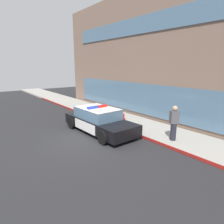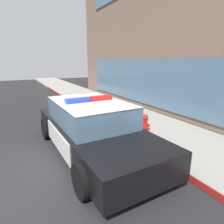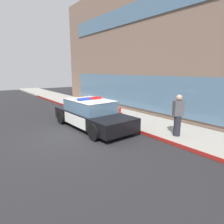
# 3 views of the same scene
# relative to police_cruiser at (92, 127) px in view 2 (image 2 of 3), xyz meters

# --- Properties ---
(ground) EXTENTS (48.00, 48.00, 0.00)m
(ground) POSITION_rel_police_cruiser_xyz_m (0.81, -1.35, -0.68)
(ground) COLOR #262628
(sidewalk) EXTENTS (48.00, 2.68, 0.15)m
(sidewalk) POSITION_rel_police_cruiser_xyz_m (0.81, 2.59, -0.60)
(sidewalk) COLOR #A39E93
(sidewalk) RESTS_ON ground
(curb_red_paint) EXTENTS (28.80, 0.04, 0.14)m
(curb_red_paint) POSITION_rel_police_cruiser_xyz_m (0.81, 1.23, -0.60)
(curb_red_paint) COLOR maroon
(curb_red_paint) RESTS_ON ground
(police_cruiser) EXTENTS (4.85, 2.16, 1.49)m
(police_cruiser) POSITION_rel_police_cruiser_xyz_m (0.00, 0.00, 0.00)
(police_cruiser) COLOR black
(police_cruiser) RESTS_ON ground
(fire_hydrant) EXTENTS (0.34, 0.39, 0.73)m
(fire_hydrant) POSITION_rel_police_cruiser_xyz_m (0.16, 1.65, -0.18)
(fire_hydrant) COLOR red
(fire_hydrant) RESTS_ON sidewalk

